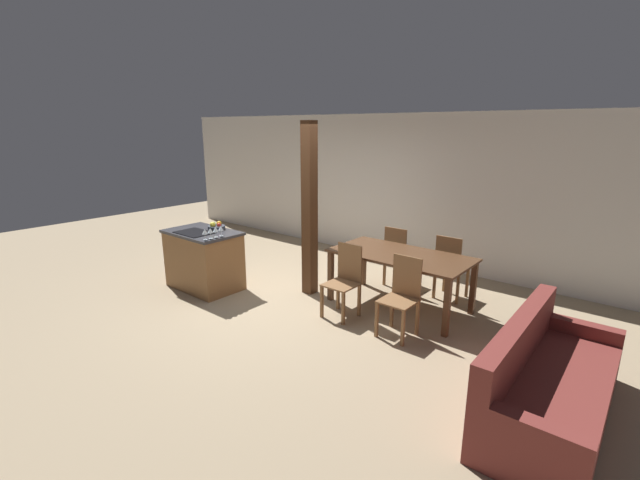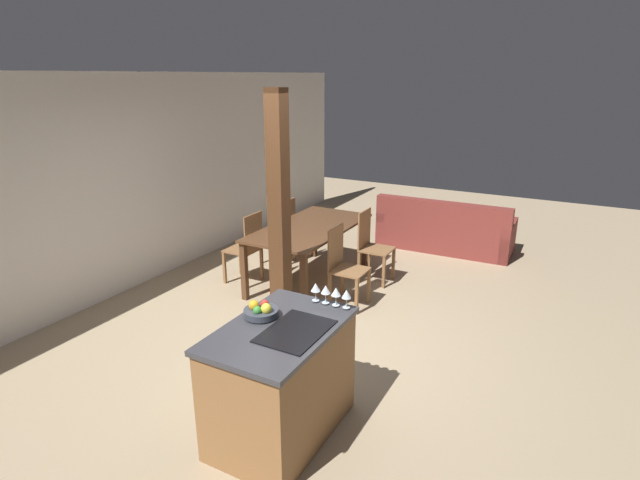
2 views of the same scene
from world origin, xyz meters
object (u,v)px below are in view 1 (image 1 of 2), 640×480
(dining_chair_far_left, at_px, (398,256))
(timber_post, at_px, (309,211))
(kitchen_island, at_px, (204,259))
(wine_glass_near, at_px, (205,232))
(wine_glass_end, at_px, (221,228))
(fruit_bowl, at_px, (216,226))
(dining_table, at_px, (400,261))
(wine_glass_middle, at_px, (210,231))
(dining_chair_far_right, at_px, (450,267))
(dining_chair_near_left, at_px, (344,279))
(dining_chair_near_right, at_px, (401,295))
(couch, at_px, (548,386))
(wine_glass_far, at_px, (216,230))

(dining_chair_far_left, relative_size, timber_post, 0.38)
(kitchen_island, bearing_deg, wine_glass_near, -30.71)
(kitchen_island, height_order, wine_glass_end, wine_glass_end)
(fruit_bowl, distance_m, timber_post, 1.53)
(fruit_bowl, xyz_separation_m, dining_chair_far_left, (2.22, 1.78, -0.46))
(wine_glass_end, xyz_separation_m, dining_table, (2.22, 1.31, -0.36))
(fruit_bowl, distance_m, wine_glass_middle, 0.60)
(dining_chair_far_right, bearing_deg, dining_chair_near_left, 58.93)
(dining_chair_near_right, bearing_deg, couch, -16.82)
(wine_glass_middle, relative_size, wine_glass_end, 1.00)
(wine_glass_middle, xyz_separation_m, dining_chair_near_right, (2.64, 0.79, -0.53))
(fruit_bowl, xyz_separation_m, wine_glass_middle, (0.43, -0.42, 0.07))
(wine_glass_far, height_order, dining_chair_far_left, wine_glass_far)
(wine_glass_near, height_order, dining_chair_near_right, wine_glass_near)
(wine_glass_middle, bearing_deg, timber_post, 50.71)
(wine_glass_end, height_order, dining_chair_far_left, wine_glass_end)
(kitchen_island, xyz_separation_m, dining_chair_near_right, (3.15, 0.58, 0.04))
(wine_glass_near, relative_size, couch, 0.07)
(wine_glass_end, bearing_deg, wine_glass_middle, -90.00)
(wine_glass_near, xyz_separation_m, wine_glass_far, (0.00, 0.18, 0.00))
(kitchen_island, height_order, dining_table, kitchen_island)
(wine_glass_far, height_order, dining_chair_near_right, wine_glass_far)
(fruit_bowl, height_order, dining_chair_near_left, fruit_bowl)
(kitchen_island, distance_m, wine_glass_middle, 0.79)
(wine_glass_middle, relative_size, dining_chair_near_right, 0.16)
(wine_glass_near, xyz_separation_m, dining_chair_near_left, (1.79, 0.88, -0.53))
(dining_chair_far_right, height_order, couch, dining_chair_far_right)
(dining_table, distance_m, couch, 2.53)
(wine_glass_near, relative_size, wine_glass_middle, 1.00)
(wine_glass_near, distance_m, dining_chair_near_right, 2.84)
(dining_chair_near_left, relative_size, dining_chair_far_left, 1.00)
(wine_glass_near, bearing_deg, dining_table, 35.56)
(dining_table, distance_m, dining_chair_near_right, 0.85)
(dining_chair_far_left, relative_size, couch, 0.47)
(dining_chair_near_left, relative_size, couch, 0.47)
(kitchen_island, bearing_deg, dining_chair_far_left, 41.02)
(dining_chair_near_left, bearing_deg, wine_glass_middle, -156.32)
(dining_chair_far_left, bearing_deg, dining_chair_far_right, -180.00)
(fruit_bowl, xyz_separation_m, wine_glass_end, (0.43, -0.24, 0.07))
(fruit_bowl, bearing_deg, dining_chair_far_right, 30.11)
(kitchen_island, height_order, dining_chair_near_left, dining_chair_near_left)
(kitchen_island, distance_m, fruit_bowl, 0.55)
(wine_glass_near, bearing_deg, kitchen_island, 149.29)
(wine_glass_far, bearing_deg, wine_glass_end, 90.00)
(wine_glass_far, bearing_deg, dining_chair_near_right, 14.70)
(wine_glass_end, xyz_separation_m, dining_chair_near_left, (1.79, 0.60, -0.53))
(wine_glass_middle, height_order, dining_chair_far_right, wine_glass_middle)
(wine_glass_far, height_order, couch, wine_glass_far)
(wine_glass_far, bearing_deg, fruit_bowl, 142.37)
(dining_chair_near_right, bearing_deg, kitchen_island, -169.59)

